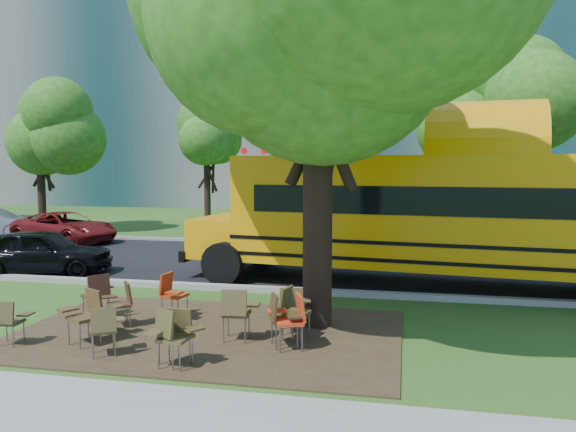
% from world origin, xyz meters
% --- Properties ---
extents(ground, '(160.00, 160.00, 0.00)m').
position_xyz_m(ground, '(0.00, 0.00, 0.00)').
color(ground, '#204916').
rests_on(ground, ground).
extents(dirt_patch, '(7.00, 4.50, 0.03)m').
position_xyz_m(dirt_patch, '(1.00, -0.50, 0.01)').
color(dirt_patch, '#382819').
rests_on(dirt_patch, ground).
extents(asphalt_road, '(80.00, 8.00, 0.04)m').
position_xyz_m(asphalt_road, '(0.00, 7.00, 0.02)').
color(asphalt_road, black).
rests_on(asphalt_road, ground).
extents(kerb_near, '(80.00, 0.25, 0.14)m').
position_xyz_m(kerb_near, '(0.00, 3.00, 0.07)').
color(kerb_near, gray).
rests_on(kerb_near, ground).
extents(kerb_far, '(80.00, 0.25, 0.14)m').
position_xyz_m(kerb_far, '(0.00, 11.10, 0.07)').
color(kerb_far, gray).
rests_on(kerb_far, ground).
extents(building_main, '(38.00, 16.00, 22.00)m').
position_xyz_m(building_main, '(-8.00, 36.00, 11.00)').
color(building_main, slate).
rests_on(building_main, ground).
extents(bg_tree_0, '(5.20, 5.20, 7.18)m').
position_xyz_m(bg_tree_0, '(-12.00, 13.00, 4.57)').
color(bg_tree_0, black).
rests_on(bg_tree_0, ground).
extents(bg_tree_2, '(4.80, 4.80, 6.62)m').
position_xyz_m(bg_tree_2, '(-5.00, 16.00, 4.21)').
color(bg_tree_2, black).
rests_on(bg_tree_2, ground).
extents(bg_tree_3, '(5.60, 5.60, 7.84)m').
position_xyz_m(bg_tree_3, '(8.00, 14.00, 5.03)').
color(bg_tree_3, black).
rests_on(bg_tree_3, ground).
extents(main_tree, '(7.20, 7.20, 9.63)m').
position_xyz_m(main_tree, '(2.90, 0.41, 6.02)').
color(main_tree, black).
rests_on(main_tree, ground).
extents(school_bus, '(13.83, 4.49, 3.32)m').
position_xyz_m(school_bus, '(6.23, 4.26, 1.92)').
color(school_bus, orange).
rests_on(school_bus, ground).
extents(chair_0, '(0.54, 0.52, 0.81)m').
position_xyz_m(chair_0, '(-2.03, -1.91, 0.50)').
color(chair_0, '#433A1D').
rests_on(chair_0, ground).
extents(chair_1, '(0.66, 0.52, 0.84)m').
position_xyz_m(chair_1, '(-0.81, -1.09, 0.52)').
color(chair_1, '#453C1E').
rests_on(chair_1, ground).
extents(chair_2, '(0.56, 0.71, 0.85)m').
position_xyz_m(chair_2, '(-0.16, -2.04, 0.52)').
color(chair_2, brown).
rests_on(chair_2, ground).
extents(chair_3, '(0.80, 0.63, 0.96)m').
position_xyz_m(chair_3, '(-0.80, -1.54, 0.59)').
color(chair_3, '#4F371C').
rests_on(chair_3, ground).
extents(chair_4, '(0.78, 0.62, 0.93)m').
position_xyz_m(chair_4, '(1.10, -2.24, 0.57)').
color(chair_4, '#433E1D').
rests_on(chair_4, ground).
extents(chair_5, '(0.60, 0.52, 0.89)m').
position_xyz_m(chair_5, '(1.09, -2.21, 0.55)').
color(chair_5, '#4E4421').
rests_on(chair_5, ground).
extents(chair_6, '(0.74, 0.65, 0.95)m').
position_xyz_m(chair_6, '(2.70, -1.06, 0.59)').
color(chair_6, red).
rests_on(chair_6, ground).
extents(chair_7, '(0.74, 0.63, 0.93)m').
position_xyz_m(chair_7, '(2.52, -1.04, 0.57)').
color(chair_7, '#3F2C16').
rests_on(chair_7, ground).
extents(chair_8, '(0.64, 0.81, 0.95)m').
position_xyz_m(chair_8, '(-1.44, -0.09, 0.58)').
color(chair_8, '#3E2416').
rests_on(chair_8, ground).
extents(chair_9, '(0.74, 0.59, 0.87)m').
position_xyz_m(chair_9, '(-0.73, -0.46, 0.54)').
color(chair_9, '#442B18').
rests_on(chair_9, ground).
extents(chair_10, '(0.55, 0.67, 0.93)m').
position_xyz_m(chair_10, '(-0.04, 0.30, 0.57)').
color(chair_10, '#B23413').
rests_on(chair_10, ground).
extents(chair_11, '(0.64, 0.62, 0.96)m').
position_xyz_m(chair_11, '(1.69, -0.87, 0.60)').
color(chair_11, '#4E4521').
rests_on(chair_11, ground).
extents(chair_12, '(0.55, 0.70, 0.93)m').
position_xyz_m(chair_12, '(2.60, -0.51, 0.58)').
color(chair_12, '#443F1D').
rests_on(chair_12, ground).
extents(chair_13, '(0.61, 0.64, 0.90)m').
position_xyz_m(chair_13, '(2.55, -0.24, 0.56)').
color(chair_13, '#4C4021').
rests_on(chair_13, ground).
extents(black_car, '(4.06, 2.34, 1.30)m').
position_xyz_m(black_car, '(-5.52, 3.88, 0.65)').
color(black_car, black).
rests_on(black_car, ground).
extents(bg_car_red, '(4.83, 3.18, 1.24)m').
position_xyz_m(bg_car_red, '(-8.72, 9.81, 0.62)').
color(bg_car_red, '#631011').
rests_on(bg_car_red, ground).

